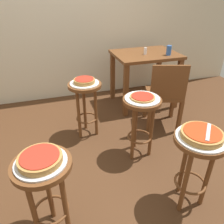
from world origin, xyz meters
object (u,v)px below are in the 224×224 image
at_px(serving_plate_foreground, 201,137).
at_px(pizza_foreground, 202,134).
at_px(pizza_leftside, 142,97).
at_px(serving_plate_rear, 85,83).
at_px(pizza_middle, 40,159).
at_px(stool_leftside, 141,115).
at_px(dining_table, 145,63).
at_px(wooden_chair, 165,94).
at_px(stool_middle, 45,183).
at_px(cup_near_edge, 169,50).
at_px(pizza_rear, 84,81).
at_px(stool_foreground, 196,157).
at_px(condiment_shaker, 145,51).
at_px(serving_plate_leftside, 142,98).
at_px(stool_rear, 85,98).
at_px(serving_plate_middle, 41,162).
at_px(pizza_server_knife, 208,132).

distance_m(serving_plate_foreground, pizza_foreground, 0.03).
bearing_deg(pizza_leftside, serving_plate_rear, 129.77).
xyz_separation_m(pizza_middle, stool_leftside, (0.94, 0.61, -0.21)).
relative_size(dining_table, wooden_chair, 1.04).
height_order(stool_middle, cup_near_edge, cup_near_edge).
bearing_deg(pizza_rear, stool_middle, -113.50).
distance_m(pizza_rear, cup_near_edge, 1.29).
distance_m(pizza_leftside, cup_near_edge, 1.21).
bearing_deg(serving_plate_rear, pizza_rear, -90.00).
xyz_separation_m(pizza_rear, dining_table, (0.98, 0.56, -0.06)).
xyz_separation_m(stool_middle, pizza_rear, (0.49, 1.14, 0.21)).
relative_size(cup_near_edge, wooden_chair, 0.15).
xyz_separation_m(serving_plate_foreground, dining_table, (0.40, 1.77, -0.03)).
bearing_deg(stool_foreground, serving_plate_rear, 115.45).
height_order(condiment_shaker, wooden_chair, condiment_shaker).
bearing_deg(pizza_leftside, wooden_chair, 38.60).
bearing_deg(pizza_foreground, pizza_leftside, 101.25).
relative_size(pizza_middle, serving_plate_leftside, 0.79).
bearing_deg(stool_middle, pizza_leftside, 32.81).
height_order(stool_rear, serving_plate_rear, serving_plate_rear).
bearing_deg(pizza_foreground, wooden_chair, 71.95).
bearing_deg(cup_near_edge, stool_leftside, -130.91).
xyz_separation_m(serving_plate_rear, wooden_chair, (0.93, -0.14, -0.19)).
relative_size(serving_plate_leftside, serving_plate_rear, 1.05).
distance_m(serving_plate_foreground, stool_middle, 1.09).
height_order(stool_middle, serving_plate_middle, serving_plate_middle).
height_order(cup_near_edge, condiment_shaker, cup_near_edge).
bearing_deg(serving_plate_foreground, dining_table, 77.24).
relative_size(stool_middle, serving_plate_leftside, 1.96).
distance_m(cup_near_edge, pizza_server_knife, 1.73).
xyz_separation_m(stool_middle, stool_leftside, (0.94, 0.61, 0.00)).
bearing_deg(serving_plate_foreground, wooden_chair, 71.95).
relative_size(stool_middle, serving_plate_rear, 2.06).
height_order(serving_plate_foreground, serving_plate_middle, same).
bearing_deg(pizza_server_knife, stool_foreground, 98.23).
relative_size(stool_middle, condiment_shaker, 7.29).
relative_size(stool_foreground, stool_middle, 1.00).
height_order(serving_plate_rear, cup_near_edge, cup_near_edge).
xyz_separation_m(stool_foreground, stool_leftside, (-0.14, 0.69, 0.00)).
bearing_deg(stool_foreground, pizza_leftside, 101.25).
relative_size(stool_middle, serving_plate_middle, 2.06).
xyz_separation_m(pizza_foreground, dining_table, (0.40, 1.77, -0.06)).
xyz_separation_m(stool_foreground, pizza_leftside, (-0.14, 0.69, 0.19)).
bearing_deg(dining_table, pizza_server_knife, -101.70).
bearing_deg(stool_rear, serving_plate_leftside, -50.23).
relative_size(serving_plate_foreground, pizza_server_knife, 1.60).
bearing_deg(stool_foreground, condiment_shaker, 78.07).
distance_m(pizza_foreground, stool_rear, 1.37).
bearing_deg(pizza_server_knife, stool_rear, 68.14).
bearing_deg(serving_plate_rear, pizza_middle, -113.50).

